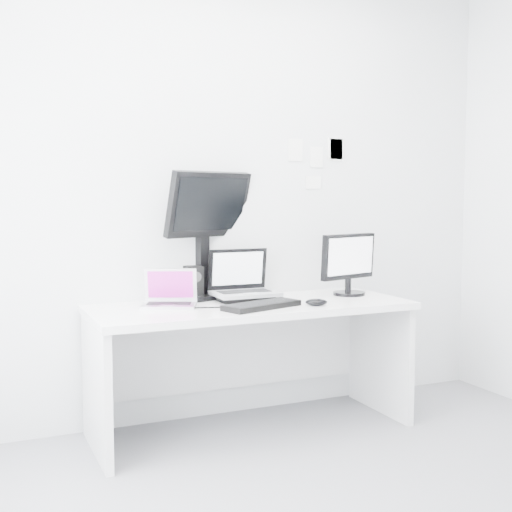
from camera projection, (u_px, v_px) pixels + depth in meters
name	position (u px, v px, depth m)	size (l,w,h in m)	color
back_wall	(228.00, 193.00, 4.01)	(3.60, 3.60, 0.00)	silver
desk	(251.00, 367.00, 3.77)	(1.80, 0.70, 0.73)	white
macbook	(169.00, 287.00, 3.61)	(0.29, 0.22, 0.22)	#B1B0B5
speaker	(194.00, 283.00, 3.89)	(0.10, 0.10, 0.20)	black
dell_laptop	(245.00, 274.00, 3.84)	(0.36, 0.28, 0.30)	#9EA0A5
rear_monitor	(206.00, 233.00, 3.92)	(0.56, 0.20, 0.77)	black
samsung_monitor	(349.00, 263.00, 4.05)	(0.42, 0.19, 0.39)	black
keyboard	(262.00, 305.00, 3.59)	(0.45, 0.16, 0.03)	black
mouse	(316.00, 302.00, 3.67)	(0.12, 0.08, 0.04)	black
wall_note_0	(295.00, 150.00, 4.16)	(0.10, 0.00, 0.14)	white
wall_note_1	(316.00, 157.00, 4.22)	(0.09, 0.00, 0.13)	white
wall_note_2	(337.00, 150.00, 4.28)	(0.10, 0.00, 0.14)	white
wall_note_3	(313.00, 182.00, 4.23)	(0.11, 0.00, 0.08)	white
wall_note_4	(335.00, 149.00, 4.27)	(0.11, 0.00, 0.14)	white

